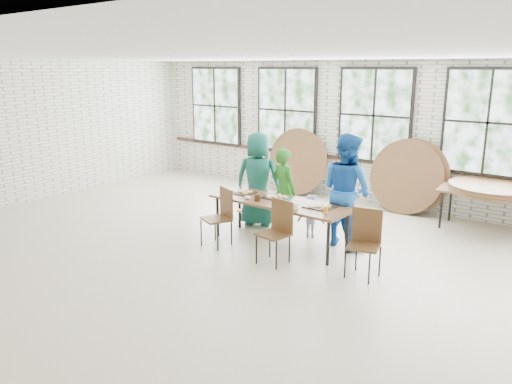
# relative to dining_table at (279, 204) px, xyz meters

# --- Properties ---
(room) EXTENTS (12.00, 12.00, 12.00)m
(room) POSITION_rel_dining_table_xyz_m (0.08, 3.31, 1.14)
(room) COLOR #BFB198
(room) RESTS_ON ground
(dining_table) EXTENTS (2.41, 0.84, 0.74)m
(dining_table) POSITION_rel_dining_table_xyz_m (0.00, 0.00, 0.00)
(dining_table) COLOR brown
(dining_table) RESTS_ON ground
(chair_near_left) EXTENTS (0.54, 0.54, 0.95)m
(chair_near_left) POSITION_rel_dining_table_xyz_m (-0.75, -0.57, -0.13)
(chair_near_left) COLOR #51341B
(chair_near_left) RESTS_ON ground
(chair_near_right) EXTENTS (0.48, 0.47, 0.95)m
(chair_near_right) POSITION_rel_dining_table_xyz_m (0.41, -0.63, -0.13)
(chair_near_right) COLOR #51341B
(chair_near_right) RESTS_ON ground
(chair_spare) EXTENTS (0.51, 0.50, 0.95)m
(chair_spare) POSITION_rel_dining_table_xyz_m (1.65, -0.29, -0.13)
(chair_spare) COLOR #51341B
(chair_spare) RESTS_ON ground
(adult_teal) EXTENTS (0.99, 0.83, 1.72)m
(adult_teal) POSITION_rel_dining_table_xyz_m (-0.93, 0.65, 0.17)
(adult_teal) COLOR #196254
(adult_teal) RESTS_ON ground
(adult_green) EXTENTS (0.62, 0.50, 1.49)m
(adult_green) POSITION_rel_dining_table_xyz_m (-0.36, 0.65, 0.06)
(adult_green) COLOR #246D1D
(adult_green) RESTS_ON ground
(toddler) EXTENTS (0.54, 0.40, 0.74)m
(toddler) POSITION_rel_dining_table_xyz_m (0.21, 0.65, -0.32)
(toddler) COLOR #181543
(toddler) RESTS_ON ground
(adult_blue) EXTENTS (1.08, 0.96, 1.85)m
(adult_blue) POSITION_rel_dining_table_xyz_m (0.86, 0.65, 0.23)
(adult_blue) COLOR #1855AB
(adult_blue) RESTS_ON ground
(storage_table) EXTENTS (1.86, 0.91, 0.74)m
(storage_table) POSITION_rel_dining_table_xyz_m (2.61, 2.77, -0.00)
(storage_table) COLOR brown
(storage_table) RESTS_ON ground
(tabletop_clutter) EXTENTS (2.02, 0.63, 0.11)m
(tabletop_clutter) POSITION_rel_dining_table_xyz_m (0.07, -0.05, 0.08)
(tabletop_clutter) COLOR black
(tabletop_clutter) RESTS_ON dining_table
(round_tops_stacked) EXTENTS (1.50, 1.50, 0.13)m
(round_tops_stacked) POSITION_rel_dining_table_xyz_m (2.61, 2.77, 0.12)
(round_tops_stacked) COLOR brown
(round_tops_stacked) RESTS_ON storage_table
(round_tops_leaning) EXTENTS (4.22, 0.41, 1.49)m
(round_tops_leaning) POSITION_rel_dining_table_xyz_m (-0.35, 3.12, 0.05)
(round_tops_leaning) COLOR brown
(round_tops_leaning) RESTS_ON ground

